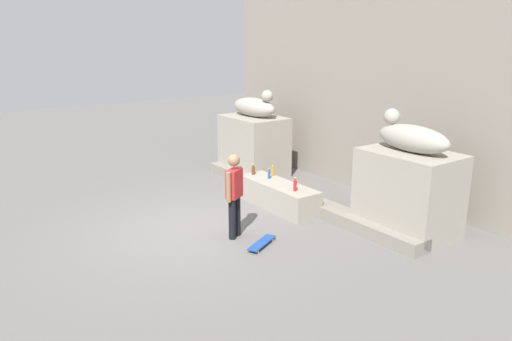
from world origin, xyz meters
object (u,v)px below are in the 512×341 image
at_px(bottle_blue, 269,174).
at_px(bottle_red, 295,185).
at_px(statue_reclining_right, 411,137).
at_px(bottle_orange, 273,172).
at_px(bottle_brown, 253,170).
at_px(skateboard, 262,243).
at_px(skater, 234,192).
at_px(statue_reclining_left, 255,107).

bearing_deg(bottle_blue, bottle_red, -6.29).
bearing_deg(statue_reclining_right, bottle_blue, 22.30).
height_order(bottle_blue, bottle_orange, bottle_orange).
distance_m(statue_reclining_right, bottle_brown, 3.95).
bearing_deg(bottle_blue, bottle_brown, -168.44).
xyz_separation_m(statue_reclining_right, bottle_blue, (-3.03, -1.13, -1.26)).
relative_size(skateboard, bottle_red, 2.65).
relative_size(statue_reclining_right, bottle_orange, 6.12).
bearing_deg(skater, skateboard, 75.40).
height_order(statue_reclining_right, skateboard, statue_reclining_right).
distance_m(statue_reclining_right, bottle_blue, 3.47).
relative_size(skateboard, bottle_brown, 3.11).
height_order(skateboard, bottle_blue, bottle_blue).
bearing_deg(statue_reclining_left, skater, -45.92).
xyz_separation_m(statue_reclining_right, skater, (-1.75, -2.94, -1.02)).
bearing_deg(bottle_red, statue_reclining_left, 158.97).
distance_m(statue_reclining_left, skateboard, 5.30).
bearing_deg(bottle_orange, statue_reclining_left, 155.62).
xyz_separation_m(skateboard, bottle_red, (-0.85, 1.52, 0.64)).
height_order(skater, bottle_orange, skater).
bearing_deg(statue_reclining_right, bottle_red, 34.65).
bearing_deg(statue_reclining_left, skateboard, -39.43).
xyz_separation_m(statue_reclining_left, statue_reclining_right, (5.20, -0.00, 0.00)).
relative_size(statue_reclining_left, skater, 0.99).
xyz_separation_m(skater, bottle_blue, (-1.28, 1.81, -0.24)).
bearing_deg(skateboard, statue_reclining_right, 132.24).
bearing_deg(bottle_orange, bottle_blue, -57.12).
height_order(statue_reclining_left, statue_reclining_right, same).
bearing_deg(bottle_brown, skateboard, -32.13).
bearing_deg(skateboard, bottle_orange, -158.00).
bearing_deg(statue_reclining_right, bottle_orange, 18.04).
height_order(statue_reclining_right, bottle_brown, statue_reclining_right).
distance_m(statue_reclining_left, bottle_orange, 2.57).
height_order(statue_reclining_left, skater, statue_reclining_left).
bearing_deg(skater, statue_reclining_right, 120.10).
height_order(skater, bottle_brown, skater).
bearing_deg(bottle_brown, bottle_red, -0.60).
height_order(statue_reclining_right, skater, statue_reclining_right).
relative_size(statue_reclining_left, bottle_orange, 6.23).
distance_m(statue_reclining_right, skater, 3.57).
bearing_deg(statue_reclining_right, skater, 61.05).
distance_m(skateboard, bottle_red, 1.85).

